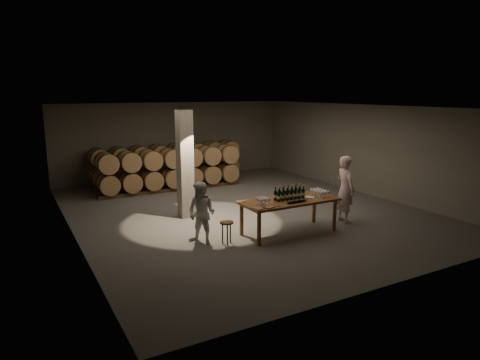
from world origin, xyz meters
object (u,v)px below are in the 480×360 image
person_woman (202,213)px  plate (309,197)px  notebook_near (269,207)px  person_man (345,189)px  tasting_table (289,203)px  bottle_cluster (289,194)px  stool (227,226)px

person_woman → plate: bearing=47.0°
notebook_near → person_man: size_ratio=0.12×
tasting_table → notebook_near: size_ratio=11.27×
person_man → notebook_near: bearing=104.9°
bottle_cluster → person_man: (1.92, -0.01, -0.07)m
bottle_cluster → stool: bearing=-180.0°
stool → person_man: 3.80m
stool → person_woman: person_woman is taller
plate → stool: bearing=177.3°
bottle_cluster → plate: bearing=-11.5°
tasting_table → bottle_cluster: (0.04, 0.05, 0.23)m
notebook_near → stool: size_ratio=0.41×
plate → person_woman: person_woman is taller
notebook_near → person_woman: person_woman is taller
plate → bottle_cluster: bearing=168.5°
plate → person_man: person_man is taller
plate → stool: size_ratio=0.45×
tasting_table → plate: size_ratio=10.35×
plate → stool: (-2.41, 0.11, -0.45)m
stool → person_woman: bearing=146.0°
tasting_table → person_woman: 2.35m
bottle_cluster → person_woman: bearing=171.8°
bottle_cluster → plate: 0.59m
tasting_table → bottle_cluster: bearing=53.4°
plate → person_woman: size_ratio=0.16×
tasting_table → notebook_near: bearing=-155.1°
person_man → person_woman: size_ratio=1.25×
stool → person_woman: 0.68m
bottle_cluster → person_woman: 2.39m
plate → notebook_near: notebook_near is taller
notebook_near → stool: (-0.91, 0.47, -0.46)m
plate → person_man: size_ratio=0.13×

